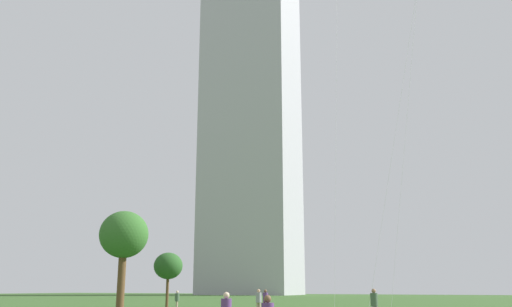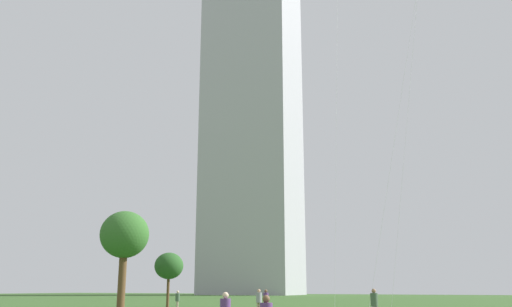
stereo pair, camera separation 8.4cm
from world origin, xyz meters
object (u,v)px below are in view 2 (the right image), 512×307
object	(u,v)px
person_standing_1	(178,299)
person_standing_5	(266,300)
person_standing_3	(259,300)
distant_highrise_0	(252,134)
person_standing_4	(374,303)
park_tree_1	(169,266)
park_tree_0	(124,236)

from	to	relation	value
person_standing_1	person_standing_5	world-z (taller)	person_standing_5
person_standing_1	person_standing_3	distance (m)	8.82
person_standing_1	distant_highrise_0	world-z (taller)	distant_highrise_0
person_standing_4	park_tree_1	xyz separation A→B (m)	(-23.57, 13.58, 2.80)
distant_highrise_0	person_standing_5	bearing A→B (deg)	-65.85
person_standing_5	park_tree_1	bearing A→B (deg)	119.85
distant_highrise_0	person_standing_3	bearing A→B (deg)	-66.14
person_standing_3	person_standing_4	xyz separation A→B (m)	(9.05, -4.09, 0.02)
park_tree_0	distant_highrise_0	world-z (taller)	distant_highrise_0
person_standing_3	person_standing_5	xyz separation A→B (m)	(-0.58, 2.23, -0.02)
park_tree_1	person_standing_3	bearing A→B (deg)	-33.15
person_standing_4	distant_highrise_0	distance (m)	124.54
person_standing_3	person_standing_4	size ratio (longest dim) A/B	0.98
person_standing_3	person_standing_4	distance (m)	9.93
person_standing_5	park_tree_1	size ratio (longest dim) A/B	0.33
person_standing_3	person_standing_4	world-z (taller)	person_standing_4
person_standing_1	person_standing_5	bearing A→B (deg)	46.58
person_standing_3	distant_highrise_0	bearing A→B (deg)	-65.97
person_standing_3	park_tree_1	distance (m)	17.57
person_standing_1	park_tree_1	distance (m)	9.68
person_standing_1	person_standing_5	distance (m)	7.88
person_standing_3	park_tree_0	distance (m)	15.91
park_tree_0	park_tree_1	xyz separation A→B (m)	(0.19, 6.35, -2.37)
person_standing_4	park_tree_0	world-z (taller)	park_tree_0
person_standing_1	person_standing_4	distance (m)	18.71
park_tree_1	distant_highrise_0	size ratio (longest dim) A/B	0.06
distant_highrise_0	person_standing_1	bearing A→B (deg)	-69.64
person_standing_1	distant_highrise_0	xyz separation A→B (m)	(-42.86, 93.57, 42.87)
person_standing_4	distant_highrise_0	world-z (taller)	distant_highrise_0
person_standing_1	park_tree_1	xyz separation A→B (m)	(-6.06, 6.97, 2.90)
person_standing_3	person_standing_4	bearing A→B (deg)	151.59
person_standing_1	park_tree_0	world-z (taller)	park_tree_0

